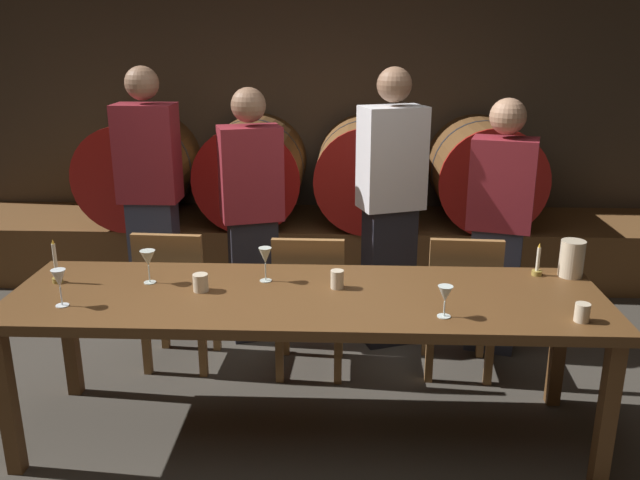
{
  "coord_description": "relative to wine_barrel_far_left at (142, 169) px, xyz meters",
  "views": [
    {
      "loc": [
        0.3,
        -2.72,
        1.98
      ],
      "look_at": [
        0.16,
        0.55,
        0.93
      ],
      "focal_mm": 37.29,
      "sensor_mm": 36.0,
      "label": 1
    }
  ],
  "objects": [
    {
      "name": "ground_plane",
      "position": [
        1.38,
        -2.55,
        -0.89
      ],
      "size": [
        8.48,
        8.48,
        0.0
      ],
      "primitive_type": "plane",
      "color": "#3F3A33"
    },
    {
      "name": "back_wall",
      "position": [
        1.38,
        0.55,
        0.6
      ],
      "size": [
        6.52,
        0.24,
        2.98
      ],
      "primitive_type": "cube",
      "color": "#473A2D",
      "rests_on": "ground"
    },
    {
      "name": "barrel_shelf",
      "position": [
        1.38,
        0.0,
        -0.64
      ],
      "size": [
        5.87,
        0.9,
        0.48
      ],
      "primitive_type": "cube",
      "color": "brown",
      "rests_on": "ground"
    },
    {
      "name": "wine_barrel_far_left",
      "position": [
        0.0,
        0.0,
        0.0
      ],
      "size": [
        0.82,
        0.94,
        0.82
      ],
      "color": "#513319",
      "rests_on": "barrel_shelf"
    },
    {
      "name": "wine_barrel_center_left",
      "position": [
        0.92,
        0.0,
        0.0
      ],
      "size": [
        0.82,
        0.94,
        0.82
      ],
      "color": "brown",
      "rests_on": "barrel_shelf"
    },
    {
      "name": "wine_barrel_center_right",
      "position": [
        1.83,
        0.0,
        0.0
      ],
      "size": [
        0.82,
        0.94,
        0.82
      ],
      "color": "brown",
      "rests_on": "barrel_shelf"
    },
    {
      "name": "wine_barrel_far_right",
      "position": [
        2.76,
        0.0,
        0.0
      ],
      "size": [
        0.82,
        0.94,
        0.82
      ],
      "color": "brown",
      "rests_on": "barrel_shelf"
    },
    {
      "name": "dining_table",
      "position": [
        1.49,
        -2.34,
        -0.18
      ],
      "size": [
        2.83,
        0.82,
        0.77
      ],
      "color": "brown",
      "rests_on": "ground"
    },
    {
      "name": "chair_left",
      "position": [
        0.67,
        -1.66,
        -0.4
      ],
      "size": [
        0.42,
        0.42,
        0.88
      ],
      "rotation": [
        0.0,
        0.0,
        3.09
      ],
      "color": "olive",
      "rests_on": "ground"
    },
    {
      "name": "chair_center",
      "position": [
        1.47,
        -1.72,
        -0.4
      ],
      "size": [
        0.41,
        0.41,
        0.88
      ],
      "rotation": [
        0.0,
        0.0,
        3.13
      ],
      "color": "olive",
      "rests_on": "ground"
    },
    {
      "name": "chair_right",
      "position": [
        2.34,
        -1.69,
        -0.4
      ],
      "size": [
        0.42,
        0.42,
        0.88
      ],
      "rotation": [
        0.0,
        0.0,
        3.09
      ],
      "color": "olive",
      "rests_on": "ground"
    },
    {
      "name": "guest_far_left",
      "position": [
        0.4,
        -1.13,
        0.02
      ],
      "size": [
        0.38,
        0.24,
        1.76
      ],
      "rotation": [
        0.0,
        0.0,
        3.14
      ],
      "color": "#33384C",
      "rests_on": "ground"
    },
    {
      "name": "guest_center_left",
      "position": [
        1.07,
        -1.22,
        -0.04
      ],
      "size": [
        0.43,
        0.34,
        1.64
      ],
      "rotation": [
        0.0,
        0.0,
        3.45
      ],
      "color": "black",
      "rests_on": "ground"
    },
    {
      "name": "guest_center_right",
      "position": [
        1.95,
        -1.26,
        0.02
      ],
      "size": [
        0.44,
        0.36,
        1.77
      ],
      "rotation": [
        0.0,
        0.0,
        3.49
      ],
      "color": "black",
      "rests_on": "ground"
    },
    {
      "name": "guest_far_right",
      "position": [
        2.61,
        -1.32,
        -0.07
      ],
      "size": [
        0.43,
        0.34,
        1.6
      ],
      "rotation": [
        0.0,
        0.0,
        2.86
      ],
      "color": "#33384C",
      "rests_on": "ground"
    },
    {
      "name": "candle_left",
      "position": [
        0.24,
        -2.24,
        -0.05
      ],
      "size": [
        0.05,
        0.05,
        0.23
      ],
      "color": "olive",
      "rests_on": "dining_table"
    },
    {
      "name": "candle_right",
      "position": [
        2.65,
        -2.04,
        -0.07
      ],
      "size": [
        0.05,
        0.05,
        0.17
      ],
      "color": "olive",
      "rests_on": "dining_table"
    },
    {
      "name": "pitcher",
      "position": [
        2.82,
        -2.05,
        -0.02
      ],
      "size": [
        0.12,
        0.12,
        0.19
      ],
      "color": "beige",
      "rests_on": "dining_table"
    },
    {
      "name": "wine_glass_far_left",
      "position": [
        0.38,
        -2.53,
        0.01
      ],
      "size": [
        0.07,
        0.07,
        0.18
      ],
      "color": "white",
      "rests_on": "dining_table"
    },
    {
      "name": "wine_glass_center_left",
      "position": [
        0.7,
        -2.23,
        0.01
      ],
      "size": [
        0.08,
        0.08,
        0.17
      ],
      "color": "silver",
      "rests_on": "dining_table"
    },
    {
      "name": "wine_glass_center_right",
      "position": [
        1.27,
        -2.18,
        0.01
      ],
      "size": [
        0.06,
        0.06,
        0.18
      ],
      "color": "silver",
      "rests_on": "dining_table"
    },
    {
      "name": "wine_glass_far_right",
      "position": [
        2.11,
        -2.58,
        -0.01
      ],
      "size": [
        0.07,
        0.07,
        0.14
      ],
      "color": "silver",
      "rests_on": "dining_table"
    },
    {
      "name": "cup_left",
      "position": [
        0.98,
        -2.32,
        -0.07
      ],
      "size": [
        0.07,
        0.07,
        0.09
      ],
      "primitive_type": "cylinder",
      "color": "beige",
      "rests_on": "dining_table"
    },
    {
      "name": "cup_center",
      "position": [
        1.63,
        -2.26,
        -0.07
      ],
      "size": [
        0.06,
        0.06,
        0.09
      ],
      "primitive_type": "cylinder",
      "color": "beige",
      "rests_on": "dining_table"
    },
    {
      "name": "cup_right",
      "position": [
        2.69,
        -2.6,
        -0.07
      ],
      "size": [
        0.06,
        0.06,
        0.08
      ],
      "primitive_type": "cylinder",
      "color": "beige",
      "rests_on": "dining_table"
    }
  ]
}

